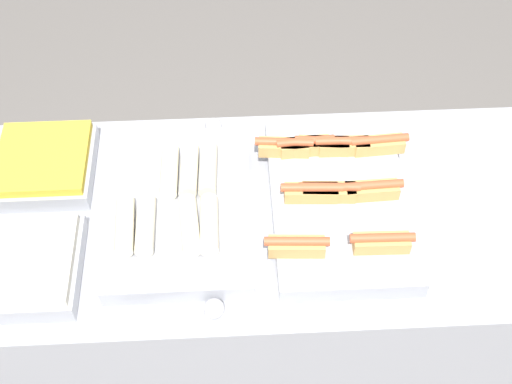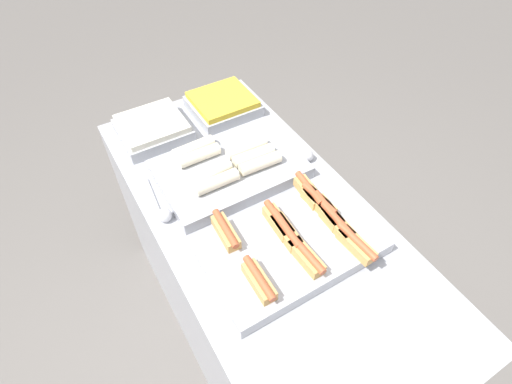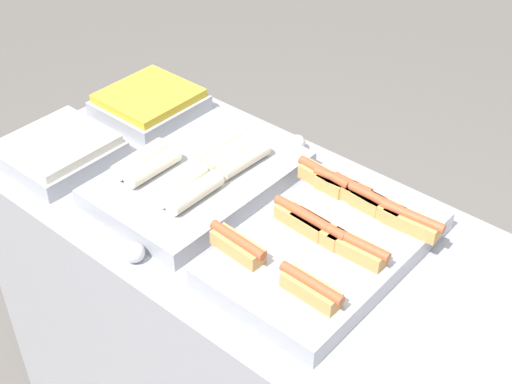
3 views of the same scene
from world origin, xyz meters
name	(u,v)px [view 2 (image 2 of 3)]	position (x,y,z in m)	size (l,w,h in m)	color
ground_plane	(259,327)	(0.00, 0.00, 0.00)	(12.00, 12.00, 0.00)	slate
counter	(260,282)	(0.00, 0.00, 0.47)	(1.52, 0.70, 0.95)	#A8AAB2
tray_hotdogs	(293,242)	(0.18, 0.01, 0.98)	(0.40, 0.55, 0.10)	#A8AAB2
tray_wraps	(229,167)	(-0.22, 0.00, 0.98)	(0.36, 0.52, 0.09)	#A8AAB2
tray_side_front	(153,128)	(-0.58, -0.16, 0.98)	(0.25, 0.27, 0.07)	#A8AAB2
tray_side_back	(223,104)	(-0.58, 0.16, 0.98)	(0.25, 0.27, 0.07)	#A8AAB2
serving_spoon_near	(163,213)	(-0.16, -0.29, 0.97)	(0.24, 0.05, 0.05)	silver
serving_spoon_far	(304,153)	(-0.15, 0.29, 0.97)	(0.25, 0.05, 0.05)	silver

